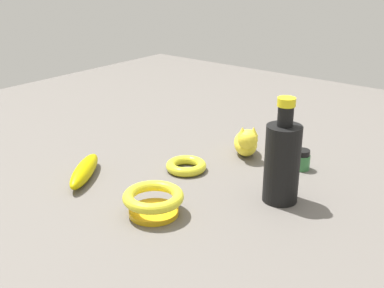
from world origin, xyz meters
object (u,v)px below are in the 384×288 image
(banana, at_px, (84,171))
(cat_figurine, at_px, (246,142))
(nail_polish_jar, at_px, (302,160))
(bottle_tall, at_px, (282,161))
(bowl, at_px, (153,200))
(bangle, at_px, (186,166))

(banana, height_order, cat_figurine, cat_figurine)
(banana, bearing_deg, nail_polish_jar, -79.13)
(nail_polish_jar, height_order, bottle_tall, bottle_tall)
(banana, distance_m, bowl, 0.22)
(bangle, relative_size, bowl, 0.80)
(bangle, bearing_deg, bottle_tall, 91.48)
(nail_polish_jar, xyz_separation_m, cat_figurine, (0.01, -0.14, 0.01))
(nail_polish_jar, bearing_deg, bangle, -49.72)
(nail_polish_jar, distance_m, banana, 0.48)
(bangle, xyz_separation_m, banana, (0.17, -0.14, 0.01))
(bowl, bearing_deg, nail_polish_jar, 161.59)
(cat_figurine, distance_m, bowl, 0.35)
(bangle, bearing_deg, bowl, 22.34)
(nail_polish_jar, height_order, banana, nail_polish_jar)
(cat_figurine, height_order, bowl, cat_figurine)
(nail_polish_jar, height_order, cat_figurine, cat_figurine)
(bangle, height_order, cat_figurine, cat_figurine)
(cat_figurine, xyz_separation_m, bottle_tall, (0.15, 0.18, 0.05))
(banana, relative_size, bowl, 1.48)
(nail_polish_jar, xyz_separation_m, bottle_tall, (0.16, 0.04, 0.06))
(bowl, xyz_separation_m, bottle_tall, (-0.20, 0.16, 0.06))
(nail_polish_jar, bearing_deg, bottle_tall, 12.35)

